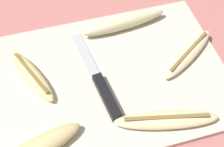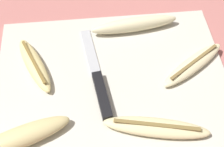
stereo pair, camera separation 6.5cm
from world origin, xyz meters
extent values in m
plane|color=#B76B66|center=(0.00, 0.00, 0.00)|extent=(4.00, 4.00, 0.00)
cube|color=beige|center=(0.00, 0.00, 0.01)|extent=(0.49, 0.36, 0.01)
cube|color=black|center=(-0.03, -0.05, 0.02)|extent=(0.03, 0.11, 0.02)
cube|color=#B7BABF|center=(-0.04, 0.07, 0.01)|extent=(0.04, 0.14, 0.00)
ellipsoid|color=beige|center=(0.07, 0.13, 0.03)|extent=(0.21, 0.05, 0.03)
ellipsoid|color=beige|center=(0.07, -0.13, 0.02)|extent=(0.21, 0.08, 0.02)
cube|color=olive|center=(0.07, -0.13, 0.03)|extent=(0.16, 0.04, 0.00)
ellipsoid|color=beige|center=(0.18, 0.01, 0.02)|extent=(0.17, 0.13, 0.02)
cube|color=olive|center=(0.18, 0.01, 0.03)|extent=(0.12, 0.08, 0.00)
ellipsoid|color=#EDD689|center=(-0.16, 0.04, 0.02)|extent=(0.10, 0.16, 0.02)
cube|color=olive|center=(-0.16, 0.04, 0.03)|extent=(0.06, 0.12, 0.00)
camera|label=1|loc=(-0.10, -0.37, 0.56)|focal=50.00mm
camera|label=2|loc=(-0.04, -0.38, 0.56)|focal=50.00mm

